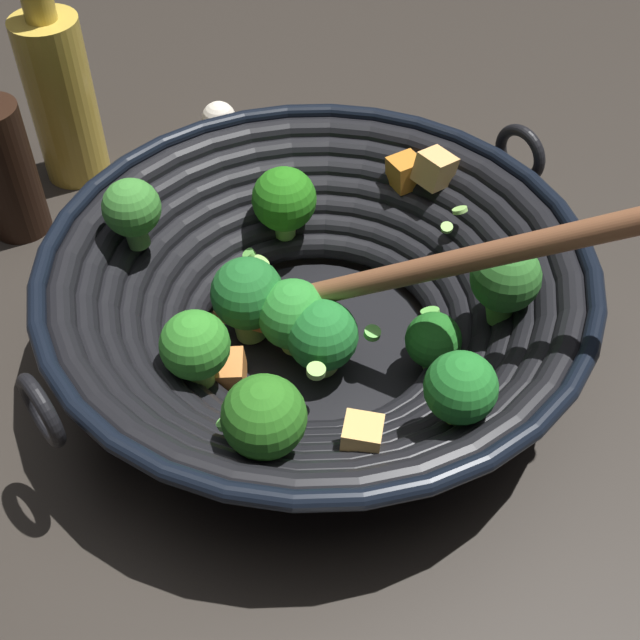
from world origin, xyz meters
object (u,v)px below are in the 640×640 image
Objects in this scene: cooking_oil_bottle at (61,94)px; garlic_bulb at (219,119)px; soy_sauce_bottle at (3,165)px; wok at (317,294)px.

cooking_oil_bottle is 0.17m from garlic_bulb.
soy_sauce_bottle is 0.10m from cooking_oil_bottle.
garlic_bulb is at bearing 124.05° from soy_sauce_bottle.
soy_sauce_bottle is (-0.20, -0.26, 0.01)m from wok.
wok is 2.43× the size of soy_sauce_bottle.
wok is 0.33m from soy_sauce_bottle.
cooking_oil_bottle is at bearing -71.53° from garlic_bulb.
soy_sauce_bottle is 4.82× the size of garlic_bulb.
soy_sauce_bottle is 0.24m from garlic_bulb.
soy_sauce_bottle reaches higher than garlic_bulb.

